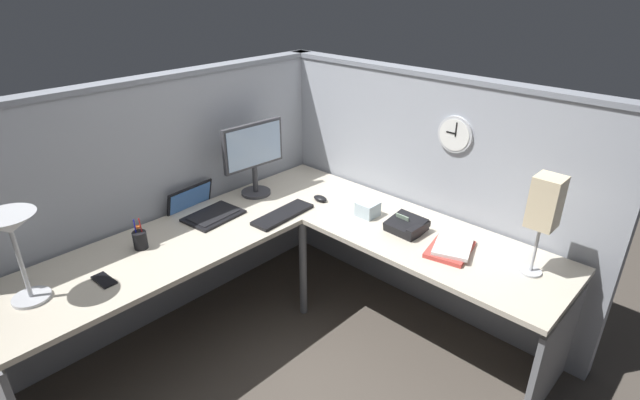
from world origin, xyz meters
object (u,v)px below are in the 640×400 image
Objects in this scene: pen_cup at (140,240)px; desk_lamp_paper at (545,205)px; keyboard at (283,215)px; desk_lamp_dome at (11,231)px; office_phone at (407,226)px; wall_clock at (455,134)px; laptop at (203,209)px; book_stack at (451,248)px; monitor at (254,154)px; computer_mouse at (320,198)px; cell_phone at (104,280)px; tissue_box at (368,209)px.

desk_lamp_paper is at bearing -53.31° from pen_cup.
desk_lamp_dome is (-1.38, 0.24, 0.35)m from keyboard.
wall_clock is at bearing -7.43° from office_phone.
wall_clock reaches higher than desk_lamp_dome.
office_phone is (0.68, -1.08, 0.01)m from laptop.
pen_cup is at bearing 140.24° from office_phone.
pen_cup is 1.71m from book_stack.
desk_lamp_paper is (0.34, -1.75, 0.09)m from monitor.
wall_clock is at bearing -47.23° from laptop.
office_phone is at bearing -75.86° from monitor.
wall_clock is (2.11, -0.96, 0.16)m from desk_lamp_dome.
book_stack is 0.68m from wall_clock.
pen_cup is at bearing -174.47° from monitor.
monitor is 0.93m from pen_cup.
cell_phone is (-1.40, 0.15, -0.01)m from computer_mouse.
keyboard is at bearing -9.72° from cell_phone.
pen_cup is (0.58, 0.05, -0.31)m from desk_lamp_dome.
pen_cup reaches higher than computer_mouse.
monitor reaches higher than computer_mouse.
keyboard is 4.13× the size of computer_mouse.
monitor is 1.52× the size of book_stack.
computer_mouse is (0.32, -0.02, 0.01)m from keyboard.
monitor is at bearing 101.10° from desk_lamp_paper.
desk_lamp_paper is (0.08, -0.70, 0.35)m from office_phone.
book_stack is at bearing -35.06° from desk_lamp_dome.
wall_clock is (0.36, -0.34, 0.48)m from tissue_box.
desk_lamp_dome is 0.66m from pen_cup.
cell_phone is (-0.77, -0.27, -0.02)m from laptop.
tissue_box is at bearing -29.85° from pen_cup.
desk_lamp_dome reaches higher than book_stack.
tissue_box is (0.37, -0.38, 0.03)m from keyboard.
desk_lamp_paper reaches higher than cell_phone.
wall_clock is (0.28, 0.65, 0.14)m from desk_lamp_paper.
desk_lamp_dome reaches higher than computer_mouse.
wall_clock reaches higher than pen_cup.
office_phone is 0.97× the size of wall_clock.
desk_lamp_dome reaches higher than keyboard.
computer_mouse is 0.20× the size of desk_lamp_paper.
cell_phone is 1.20× the size of tissue_box.
cell_phone is (-1.08, 0.13, -0.01)m from keyboard.
computer_mouse reaches higher than cell_phone.
desk_lamp_dome reaches higher than laptop.
laptop is at bearing 113.10° from desk_lamp_paper.
computer_mouse is 0.47× the size of wall_clock.
monitor is 0.94× the size of desk_lamp_paper.
wall_clock reaches higher than keyboard.
computer_mouse is 1.41m from desk_lamp_paper.
office_phone is at bearing -86.22° from computer_mouse.
desk_lamp_paper is 1.06m from tissue_box.
desk_lamp_dome reaches higher than tissue_box.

